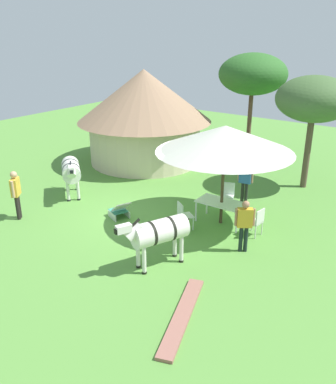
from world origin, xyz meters
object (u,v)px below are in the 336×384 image
object	(u,v)px
zebra_by_umbrella	(71,171)
acacia_tree_behind_hut	(253,74)
patio_chair_near_hut	(183,214)
patio_chair_east_end	(228,194)
guest_beside_umbrella	(245,221)
standing_watcher	(16,191)
striped_lounge_chair	(120,211)
acacia_tree_far_lawn	(314,100)
zebra_nearest_camera	(158,232)
patio_chair_near_lawn	(257,220)
patio_dining_table	(221,204)
shade_umbrella	(225,139)
guest_behind_table	(245,178)
thatched_hut	(144,113)

from	to	relation	value
zebra_by_umbrella	acacia_tree_behind_hut	bearing A→B (deg)	-160.66
patio_chair_near_hut	patio_chair_east_end	size ratio (longest dim) A/B	1.00
guest_beside_umbrella	standing_watcher	bearing A→B (deg)	165.10
patio_chair_east_end	striped_lounge_chair	size ratio (longest dim) A/B	0.96
patio_chair_near_hut	acacia_tree_far_lawn	bearing A→B (deg)	107.40
acacia_tree_far_lawn	acacia_tree_behind_hut	world-z (taller)	acacia_tree_behind_hut
zebra_nearest_camera	zebra_by_umbrella	xyz separation A→B (m)	(-5.65, 2.02, 0.02)
patio_chair_near_lawn	acacia_tree_behind_hut	xyz separation A→B (m)	(-3.96, 7.53, 3.46)
zebra_by_umbrella	striped_lounge_chair	bearing A→B (deg)	120.73
patio_dining_table	guest_beside_umbrella	xyz separation A→B (m)	(1.42, -1.26, 0.28)
standing_watcher	zebra_by_umbrella	bearing A→B (deg)	143.09
shade_umbrella	striped_lounge_chair	bearing A→B (deg)	-150.46
guest_beside_umbrella	standing_watcher	xyz separation A→B (m)	(-7.08, -2.45, 0.06)
patio_dining_table	striped_lounge_chair	distance (m)	3.42
patio_chair_near_hut	acacia_tree_behind_hut	distance (m)	9.34
zebra_nearest_camera	acacia_tree_behind_hut	bearing A→B (deg)	-53.13
guest_behind_table	zebra_nearest_camera	xyz separation A→B (m)	(0.04, -5.23, 0.03)
acacia_tree_far_lawn	standing_watcher	bearing A→B (deg)	-128.05
patio_chair_east_end	zebra_nearest_camera	world-z (taller)	zebra_nearest_camera
patio_chair_east_end	zebra_nearest_camera	size ratio (longest dim) A/B	0.44
guest_behind_table	standing_watcher	bearing A→B (deg)	36.79
thatched_hut	zebra_nearest_camera	world-z (taller)	thatched_hut
guest_behind_table	striped_lounge_chair	world-z (taller)	guest_behind_table
patio_chair_near_hut	standing_watcher	bearing A→B (deg)	-117.75
acacia_tree_behind_hut	guest_behind_table	bearing A→B (deg)	-65.22
patio_dining_table	patio_chair_near_hut	world-z (taller)	patio_chair_near_hut
zebra_nearest_camera	acacia_tree_far_lawn	bearing A→B (deg)	-74.59
patio_dining_table	patio_chair_near_lawn	bearing A→B (deg)	-6.94
shade_umbrella	zebra_nearest_camera	bearing A→B (deg)	-91.44
shade_umbrella	acacia_tree_behind_hut	world-z (taller)	acacia_tree_behind_hut
patio_dining_table	standing_watcher	size ratio (longest dim) A/B	0.96
standing_watcher	acacia_tree_behind_hut	bearing A→B (deg)	126.08
zebra_by_umbrella	shade_umbrella	bearing A→B (deg)	141.55
patio_chair_east_end	guest_beside_umbrella	bearing A→B (deg)	107.15
zebra_by_umbrella	guest_behind_table	bearing A→B (deg)	158.83
standing_watcher	acacia_tree_far_lawn	world-z (taller)	acacia_tree_far_lawn
thatched_hut	patio_chair_east_end	distance (m)	6.61
zebra_by_umbrella	acacia_tree_far_lawn	bearing A→B (deg)	171.25
patio_dining_table	guest_beside_umbrella	world-z (taller)	guest_beside_umbrella
guest_behind_table	zebra_nearest_camera	distance (m)	5.23
zebra_by_umbrella	thatched_hut	bearing A→B (deg)	-134.83
shade_umbrella	patio_chair_near_hut	world-z (taller)	shade_umbrella
shade_umbrella	guest_beside_umbrella	world-z (taller)	shade_umbrella
guest_beside_umbrella	zebra_nearest_camera	bearing A→B (deg)	-160.54
acacia_tree_behind_hut	acacia_tree_far_lawn	bearing A→B (deg)	-33.82
patio_chair_east_end	patio_chair_near_lawn	bearing A→B (deg)	121.83
guest_beside_umbrella	striped_lounge_chair	xyz separation A→B (m)	(-4.38, -0.42, -0.69)
thatched_hut	guest_beside_umbrella	xyz separation A→B (m)	(7.69, -5.06, -1.39)
acacia_tree_behind_hut	standing_watcher	bearing A→B (deg)	-105.30
patio_chair_near_lawn	patio_chair_east_end	world-z (taller)	same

